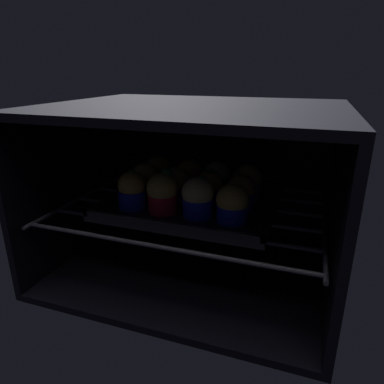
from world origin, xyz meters
TOP-DOWN VIEW (x-y plane):
  - oven_cavity at (0.00, 26.25)cm, footprint 59.00×47.00cm
  - oven_rack at (0.00, 22.00)cm, footprint 54.80×42.00cm
  - baking_tray at (0.00, 20.92)cm, footprint 35.09×28.05cm
  - muffin_row0_col0 at (-10.50, 14.05)cm, footprint 5.76×5.76cm
  - muffin_row0_col1 at (-3.72, 13.96)cm, footprint 6.12×6.12cm
  - muffin_row0_col2 at (3.55, 14.11)cm, footprint 6.12×6.12cm
  - muffin_row0_col3 at (10.35, 13.99)cm, footprint 6.11×6.11cm
  - muffin_row1_col0 at (-10.83, 20.71)cm, footprint 5.77×5.77cm
  - muffin_row1_col1 at (-3.68, 20.95)cm, footprint 6.15×6.15cm
  - muffin_row1_col2 at (3.91, 21.15)cm, footprint 5.76×5.76cm
  - muffin_row1_col3 at (10.53, 20.78)cm, footprint 5.76×5.76cm
  - muffin_row2_col0 at (-10.90, 28.00)cm, footprint 5.90×5.90cm
  - muffin_row2_col1 at (-3.14, 27.85)cm, footprint 5.82×5.82cm
  - muffin_row2_col2 at (3.42, 28.10)cm, footprint 5.82×5.82cm
  - muffin_row2_col3 at (10.58, 27.88)cm, footprint 6.01×6.01cm

SIDE VIEW (x-z plane):
  - oven_rack at x=0.00cm, z-range 13.20..14.00cm
  - baking_tray at x=0.00cm, z-range 13.59..15.79cm
  - oven_cavity at x=0.00cm, z-range -1.50..35.50cm
  - muffin_row1_col3 at x=10.53cm, z-range 14.86..22.35cm
  - muffin_row0_col3 at x=10.35cm, z-range 15.00..22.32cm
  - muffin_row1_col1 at x=-3.68cm, z-range 15.03..22.42cm
  - muffin_row1_col2 at x=3.91cm, z-range 14.87..22.58cm
  - muffin_row2_col1 at x=-3.14cm, z-range 14.98..22.49cm
  - muffin_row2_col2 at x=3.42cm, z-range 14.99..22.51cm
  - muffin_row2_col3 at x=10.58cm, z-range 15.03..22.54cm
  - muffin_row0_col0 at x=-10.50cm, z-range 14.88..22.84cm
  - muffin_row1_col0 at x=-10.83cm, z-range 15.06..22.77cm
  - muffin_row2_col0 at x=-10.90cm, z-range 15.07..22.78cm
  - muffin_row0_col2 at x=3.55cm, z-range 15.02..23.11cm
  - muffin_row0_col1 at x=-3.72cm, z-range 14.85..23.60cm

